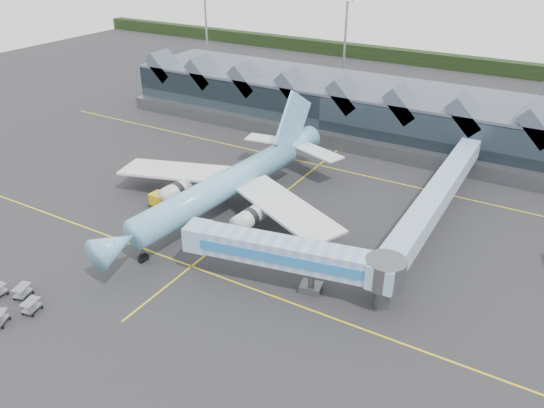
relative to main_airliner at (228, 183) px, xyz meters
The scene contains 9 objects.
ground 8.96m from the main_airliner, 56.88° to the right, with size 260.00×260.00×0.00m, color #262528.
taxi_stripes 6.97m from the main_airliner, 38.51° to the left, with size 120.00×60.00×0.01m.
tree_line_far 103.53m from the main_airliner, 87.62° to the left, with size 260.00×4.00×4.00m, color black.
terminal 40.78m from the main_airliner, 91.08° to the left, with size 90.00×22.25×12.52m.
light_masts 62.19m from the main_airliner, 65.78° to the left, with size 132.40×42.56×22.45m.
main_airliner is the anchor object (origin of this frame).
jet_bridge 21.70m from the main_airliner, 32.59° to the right, with size 25.74×8.35×6.21m.
fuel_truck 9.41m from the main_airliner, 167.76° to the right, with size 3.01×8.72×2.90m.
baggage_carts 31.99m from the main_airliner, 104.26° to the right, with size 7.13×6.65×1.42m.
Camera 1 is at (36.24, -49.86, 37.82)m, focal length 35.00 mm.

